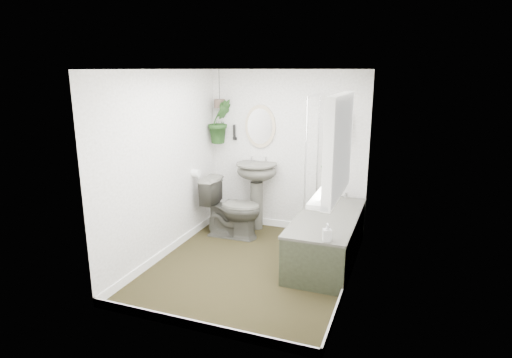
% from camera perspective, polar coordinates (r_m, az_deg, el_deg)
% --- Properties ---
extents(floor, '(2.30, 2.80, 0.02)m').
position_cam_1_polar(floor, '(5.26, -0.58, -11.65)').
color(floor, black).
rests_on(floor, ground).
extents(ceiling, '(2.30, 2.80, 0.02)m').
position_cam_1_polar(ceiling, '(4.72, -0.66, 14.55)').
color(ceiling, white).
rests_on(ceiling, ground).
extents(wall_back, '(2.30, 0.02, 2.30)m').
position_cam_1_polar(wall_back, '(6.16, 4.10, 3.66)').
color(wall_back, white).
rests_on(wall_back, ground).
extents(wall_front, '(2.30, 0.02, 2.30)m').
position_cam_1_polar(wall_front, '(3.63, -8.66, -4.27)').
color(wall_front, white).
rests_on(wall_front, ground).
extents(wall_left, '(0.02, 2.80, 2.30)m').
position_cam_1_polar(wall_left, '(5.37, -12.25, 1.74)').
color(wall_left, white).
rests_on(wall_left, ground).
extents(wall_right, '(0.02, 2.80, 2.30)m').
position_cam_1_polar(wall_right, '(4.58, 13.05, -0.50)').
color(wall_right, white).
rests_on(wall_right, ground).
extents(skirting, '(2.30, 2.80, 0.10)m').
position_cam_1_polar(skirting, '(5.23, -0.59, -11.06)').
color(skirting, white).
rests_on(skirting, floor).
extents(bathtub, '(0.72, 1.72, 0.58)m').
position_cam_1_polar(bathtub, '(5.38, 9.42, -7.74)').
color(bathtub, '#4B4A42').
rests_on(bathtub, floor).
extents(bath_screen, '(0.04, 0.72, 1.40)m').
position_cam_1_polar(bath_screen, '(5.62, 7.52, 3.86)').
color(bath_screen, silver).
rests_on(bath_screen, bathtub).
extents(shower_box, '(0.20, 0.10, 0.35)m').
position_cam_1_polar(shower_box, '(5.86, 11.55, 6.80)').
color(shower_box, white).
rests_on(shower_box, wall_back).
extents(oval_mirror, '(0.46, 0.03, 0.62)m').
position_cam_1_polar(oval_mirror, '(6.19, 0.55, 7.02)').
color(oval_mirror, '#BFAB8B').
rests_on(oval_mirror, wall_back).
extents(wall_sconce, '(0.04, 0.04, 0.22)m').
position_cam_1_polar(wall_sconce, '(6.34, -2.90, 6.27)').
color(wall_sconce, black).
rests_on(wall_sconce, wall_back).
extents(toilet_roll_holder, '(0.11, 0.11, 0.11)m').
position_cam_1_polar(toilet_roll_holder, '(5.98, -8.06, 0.77)').
color(toilet_roll_holder, white).
rests_on(toilet_roll_holder, wall_left).
extents(window_recess, '(0.08, 1.00, 0.90)m').
position_cam_1_polar(window_recess, '(3.81, 11.00, 4.30)').
color(window_recess, white).
rests_on(window_recess, wall_right).
extents(window_sill, '(0.18, 1.00, 0.04)m').
position_cam_1_polar(window_sill, '(3.91, 9.70, -1.68)').
color(window_sill, white).
rests_on(window_sill, wall_right).
extents(window_blinds, '(0.01, 0.86, 0.76)m').
position_cam_1_polar(window_blinds, '(3.81, 10.33, 4.35)').
color(window_blinds, white).
rests_on(window_blinds, wall_right).
extents(toilet, '(0.83, 0.49, 0.84)m').
position_cam_1_polar(toilet, '(6.00, -3.18, -3.85)').
color(toilet, '#4B4A42').
rests_on(toilet, floor).
extents(pedestal_sink, '(0.64, 0.56, 1.00)m').
position_cam_1_polar(pedestal_sink, '(6.27, 0.08, -2.25)').
color(pedestal_sink, '#4B4A42').
rests_on(pedestal_sink, floor).
extents(sill_plant, '(0.25, 0.23, 0.23)m').
position_cam_1_polar(sill_plant, '(4.03, 10.17, 0.79)').
color(sill_plant, black).
rests_on(sill_plant, window_sill).
extents(hanging_plant, '(0.45, 0.45, 0.64)m').
position_cam_1_polar(hanging_plant, '(6.29, -4.83, 7.66)').
color(hanging_plant, black).
rests_on(hanging_plant, ceiling).
extents(soap_bottle, '(0.11, 0.11, 0.19)m').
position_cam_1_polar(soap_bottle, '(4.49, 9.46, -7.03)').
color(soap_bottle, '#2C2223').
rests_on(soap_bottle, bathtub).
extents(hanging_pot, '(0.16, 0.16, 0.12)m').
position_cam_1_polar(hanging_pot, '(6.27, -4.88, 10.01)').
color(hanging_pot, '#493930').
rests_on(hanging_pot, ceiling).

